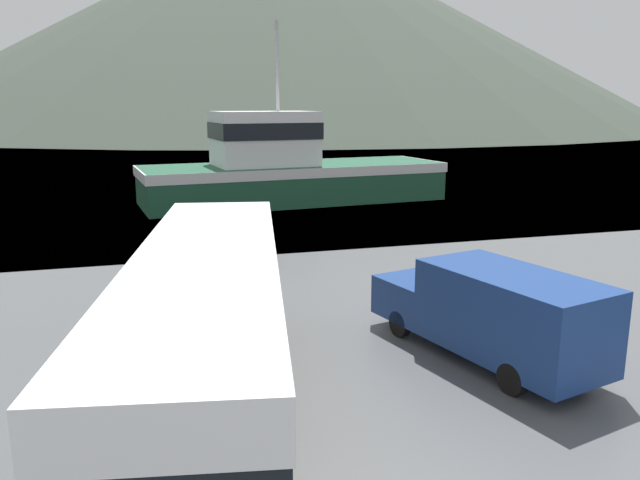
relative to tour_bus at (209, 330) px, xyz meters
name	(u,v)px	position (x,y,z in m)	size (l,w,h in m)	color
water_surface	(152,131)	(1.90, 133.18, -1.91)	(240.00, 240.00, 0.00)	#3D5160
hill_backdrop	(276,22)	(38.66, 171.87, 26.75)	(209.27, 209.27, 57.32)	#3D473D
tour_bus	(209,330)	(0.00, 0.00, 0.00)	(4.64, 12.08, 3.41)	#B26614
delivery_van	(492,311)	(6.82, 1.27, -0.69)	(3.61, 6.65, 2.29)	navy
fishing_boat	(287,170)	(7.70, 26.73, 0.12)	(19.33, 7.90, 10.88)	#1E5138
mooring_bollard	(273,257)	(3.57, 11.31, -1.55)	(0.31, 0.31, 0.67)	#4C4C51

